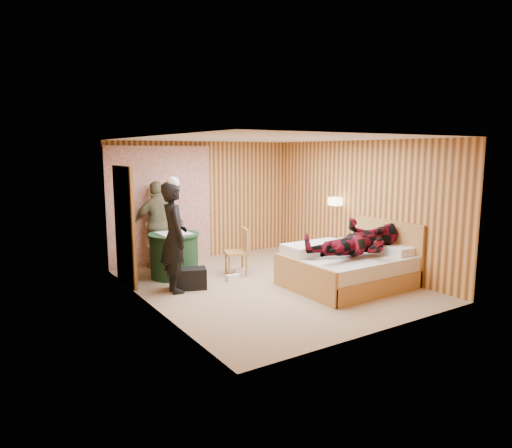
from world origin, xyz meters
TOP-DOWN VIEW (x-y plane):
  - floor at (0.00, 0.00)m, footprint 4.20×5.00m
  - ceiling at (0.00, 0.00)m, footprint 4.20×5.00m
  - wall_back at (0.00, 2.50)m, footprint 4.20×0.02m
  - wall_left at (-2.10, 0.00)m, footprint 0.02×5.00m
  - wall_right at (2.10, 0.00)m, footprint 0.02×5.00m
  - curtain at (-1.00, 2.43)m, footprint 2.20×0.08m
  - doorway at (-2.06, 1.40)m, footprint 0.06×0.90m
  - wall_lamp at (1.92, 0.45)m, footprint 0.26×0.24m
  - bed at (1.13, -0.77)m, footprint 2.00×1.56m
  - nightstand at (1.88, 0.10)m, footprint 0.39×0.53m
  - round_table at (-1.17, 1.35)m, footprint 0.93×0.93m
  - chair_far at (-1.19, 2.08)m, footprint 0.48×0.48m
  - chair_near at (-0.09, 0.82)m, footprint 0.50×0.50m
  - duffel_bag at (-1.28, 0.53)m, footprint 0.69×0.52m
  - sneaker_left at (-0.40, 0.55)m, footprint 0.24×0.10m
  - sneaker_right at (-0.07, 0.82)m, footprint 0.26×0.15m
  - woman_standing at (-1.50, 0.54)m, footprint 0.53×0.72m
  - man_at_table at (-1.17, 2.13)m, footprint 1.05×0.51m
  - man_on_bed at (1.15, -1.00)m, footprint 0.86×0.67m
  - book_lower at (1.88, 0.05)m, footprint 0.22×0.26m
  - book_upper at (1.88, 0.05)m, footprint 0.24×0.27m
  - cup_nightstand at (1.88, 0.23)m, footprint 0.11×0.11m
  - cup_table at (-1.07, 1.30)m, footprint 0.16×0.16m

SIDE VIEW (x-z plane):
  - floor at x=0.00m, z-range -0.01..0.01m
  - sneaker_left at x=-0.40m, z-range 0.00..0.11m
  - sneaker_right at x=-0.07m, z-range 0.00..0.11m
  - duffel_bag at x=-1.28m, z-range 0.00..0.35m
  - nightstand at x=1.88m, z-range 0.01..0.52m
  - bed at x=1.13m, z-range -0.23..0.85m
  - round_table at x=-1.17m, z-range 0.00..0.83m
  - chair_near at x=-0.09m, z-range 0.07..0.95m
  - book_lower at x=1.88m, z-range 0.51..0.53m
  - book_upper at x=1.88m, z-range 0.53..0.55m
  - chair_far at x=-1.19m, z-range 0.07..1.00m
  - cup_nightstand at x=1.88m, z-range 0.51..0.60m
  - man_at_table at x=-1.17m, z-range 0.00..1.72m
  - cup_table at x=-1.07m, z-range 0.82..0.92m
  - woman_standing at x=-1.50m, z-range 0.00..1.81m
  - man_on_bed at x=1.15m, z-range 0.08..1.85m
  - doorway at x=-2.06m, z-range 0.00..2.05m
  - curtain at x=-1.00m, z-range 0.00..2.40m
  - wall_back at x=0.00m, z-range 0.00..2.50m
  - wall_left at x=-2.10m, z-range 0.00..2.50m
  - wall_right at x=2.10m, z-range 0.00..2.50m
  - wall_lamp at x=1.92m, z-range 1.22..1.38m
  - ceiling at x=0.00m, z-range 2.50..2.50m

